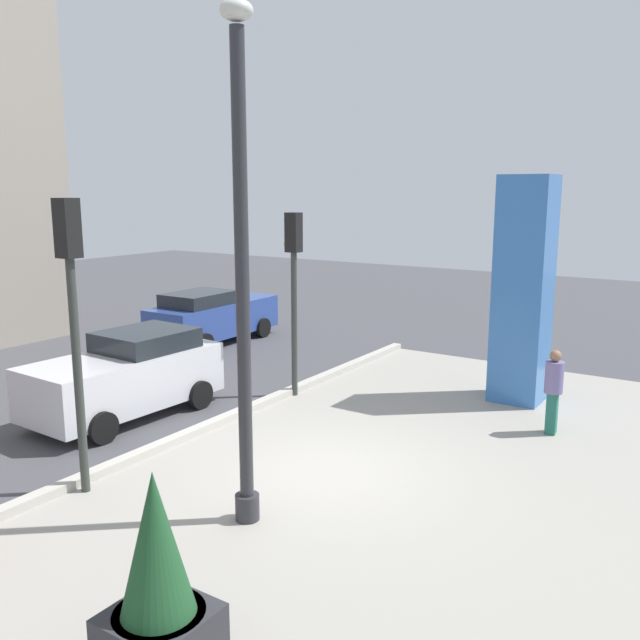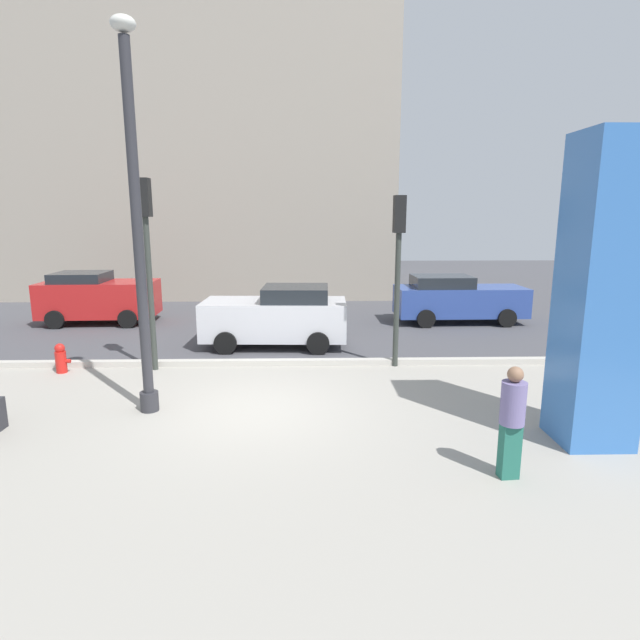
{
  "view_description": "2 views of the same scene",
  "coord_description": "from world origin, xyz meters",
  "px_view_note": "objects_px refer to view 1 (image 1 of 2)",
  "views": [
    {
      "loc": [
        -9.24,
        -5.94,
        4.82
      ],
      "look_at": [
        2.18,
        1.53,
        2.17
      ],
      "focal_mm": 37.73,
      "sensor_mm": 36.0,
      "label": 1
    },
    {
      "loc": [
        1.07,
        -9.8,
        3.86
      ],
      "look_at": [
        1.33,
        0.91,
        1.66
      ],
      "focal_mm": 28.92,
      "sensor_mm": 36.0,
      "label": 2
    }
  ],
  "objects_px": {
    "lamp_post": "(242,284)",
    "car_far_lane": "(127,375)",
    "potted_plant_by_pillar": "(158,582)",
    "pedestrian_on_sidewalk": "(553,388)",
    "traffic_light_corner": "(294,274)",
    "car_curb_west": "(212,316)",
    "traffic_light_far_side": "(72,300)",
    "art_pillar_blue": "(523,291)"
  },
  "relations": [
    {
      "from": "lamp_post",
      "to": "car_far_lane",
      "type": "distance_m",
      "value": 6.22
    },
    {
      "from": "potted_plant_by_pillar",
      "to": "pedestrian_on_sidewalk",
      "type": "distance_m",
      "value": 9.17
    },
    {
      "from": "car_far_lane",
      "to": "potted_plant_by_pillar",
      "type": "bearing_deg",
      "value": -128.98
    },
    {
      "from": "traffic_light_corner",
      "to": "car_far_lane",
      "type": "relative_size",
      "value": 1.01
    },
    {
      "from": "traffic_light_corner",
      "to": "car_curb_west",
      "type": "distance_m",
      "value": 6.63
    },
    {
      "from": "potted_plant_by_pillar",
      "to": "car_far_lane",
      "type": "height_order",
      "value": "potted_plant_by_pillar"
    },
    {
      "from": "lamp_post",
      "to": "car_curb_west",
      "type": "bearing_deg",
      "value": 44.52
    },
    {
      "from": "car_curb_west",
      "to": "car_far_lane",
      "type": "bearing_deg",
      "value": -152.55
    },
    {
      "from": "traffic_light_corner",
      "to": "potted_plant_by_pillar",
      "type": "bearing_deg",
      "value": -153.18
    },
    {
      "from": "traffic_light_corner",
      "to": "pedestrian_on_sidewalk",
      "type": "distance_m",
      "value": 6.17
    },
    {
      "from": "car_far_lane",
      "to": "car_curb_west",
      "type": "bearing_deg",
      "value": 27.45
    },
    {
      "from": "pedestrian_on_sidewalk",
      "to": "lamp_post",
      "type": "bearing_deg",
      "value": 155.36
    },
    {
      "from": "potted_plant_by_pillar",
      "to": "car_curb_west",
      "type": "xyz_separation_m",
      "value": [
        11.48,
        9.66,
        -0.06
      ]
    },
    {
      "from": "traffic_light_corner",
      "to": "car_curb_west",
      "type": "height_order",
      "value": "traffic_light_corner"
    },
    {
      "from": "potted_plant_by_pillar",
      "to": "car_curb_west",
      "type": "distance_m",
      "value": 15.01
    },
    {
      "from": "traffic_light_far_side",
      "to": "pedestrian_on_sidewalk",
      "type": "bearing_deg",
      "value": -39.48
    },
    {
      "from": "traffic_light_far_side",
      "to": "traffic_light_corner",
      "type": "relative_size",
      "value": 1.09
    },
    {
      "from": "traffic_light_corner",
      "to": "pedestrian_on_sidewalk",
      "type": "bearing_deg",
      "value": -82.97
    },
    {
      "from": "car_far_lane",
      "to": "lamp_post",
      "type": "bearing_deg",
      "value": -113.74
    },
    {
      "from": "potted_plant_by_pillar",
      "to": "pedestrian_on_sidewalk",
      "type": "height_order",
      "value": "potted_plant_by_pillar"
    },
    {
      "from": "potted_plant_by_pillar",
      "to": "traffic_light_far_side",
      "type": "distance_m",
      "value": 5.1
    },
    {
      "from": "traffic_light_corner",
      "to": "pedestrian_on_sidewalk",
      "type": "xyz_separation_m",
      "value": [
        0.72,
        -5.8,
        -1.95
      ]
    },
    {
      "from": "traffic_light_far_side",
      "to": "art_pillar_blue",
      "type": "bearing_deg",
      "value": -26.76
    },
    {
      "from": "art_pillar_blue",
      "to": "traffic_light_far_side",
      "type": "height_order",
      "value": "art_pillar_blue"
    },
    {
      "from": "pedestrian_on_sidewalk",
      "to": "art_pillar_blue",
      "type": "bearing_deg",
      "value": 33.94
    },
    {
      "from": "lamp_post",
      "to": "car_far_lane",
      "type": "height_order",
      "value": "lamp_post"
    },
    {
      "from": "pedestrian_on_sidewalk",
      "to": "traffic_light_far_side",
      "type": "bearing_deg",
      "value": 140.52
    },
    {
      "from": "traffic_light_far_side",
      "to": "car_far_lane",
      "type": "distance_m",
      "value": 4.4
    },
    {
      "from": "traffic_light_corner",
      "to": "car_far_lane",
      "type": "height_order",
      "value": "traffic_light_corner"
    },
    {
      "from": "car_far_lane",
      "to": "art_pillar_blue",
      "type": "bearing_deg",
      "value": -49.62
    },
    {
      "from": "car_far_lane",
      "to": "pedestrian_on_sidewalk",
      "type": "bearing_deg",
      "value": -64.13
    },
    {
      "from": "lamp_post",
      "to": "car_far_lane",
      "type": "relative_size",
      "value": 1.7
    },
    {
      "from": "traffic_light_corner",
      "to": "pedestrian_on_sidewalk",
      "type": "height_order",
      "value": "traffic_light_corner"
    },
    {
      "from": "car_far_lane",
      "to": "car_curb_west",
      "type": "distance_m",
      "value": 7.12
    },
    {
      "from": "car_far_lane",
      "to": "pedestrian_on_sidewalk",
      "type": "xyz_separation_m",
      "value": [
        3.87,
        -7.98,
        0.06
      ]
    },
    {
      "from": "lamp_post",
      "to": "potted_plant_by_pillar",
      "type": "height_order",
      "value": "lamp_post"
    },
    {
      "from": "lamp_post",
      "to": "traffic_light_corner",
      "type": "height_order",
      "value": "lamp_post"
    },
    {
      "from": "art_pillar_blue",
      "to": "car_far_lane",
      "type": "height_order",
      "value": "art_pillar_blue"
    },
    {
      "from": "art_pillar_blue",
      "to": "potted_plant_by_pillar",
      "type": "height_order",
      "value": "art_pillar_blue"
    },
    {
      "from": "potted_plant_by_pillar",
      "to": "car_far_lane",
      "type": "distance_m",
      "value": 8.21
    },
    {
      "from": "car_far_lane",
      "to": "traffic_light_corner",
      "type": "bearing_deg",
      "value": -34.59
    },
    {
      "from": "car_far_lane",
      "to": "car_curb_west",
      "type": "relative_size",
      "value": 0.92
    }
  ]
}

